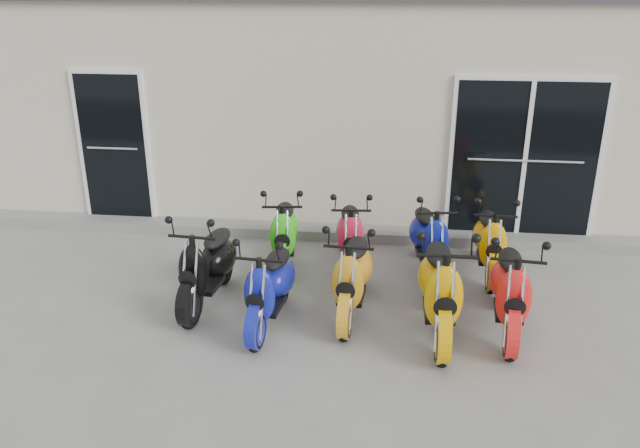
% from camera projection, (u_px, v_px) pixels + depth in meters
% --- Properties ---
extents(ground, '(80.00, 80.00, 0.00)m').
position_uv_depth(ground, '(314.00, 304.00, 7.13)').
color(ground, gray).
rests_on(ground, ground).
extents(building, '(14.00, 6.00, 3.20)m').
position_uv_depth(building, '(349.00, 90.00, 11.37)').
color(building, beige).
rests_on(building, ground).
extents(front_step, '(14.00, 0.40, 0.15)m').
position_uv_depth(front_step, '(332.00, 232.00, 8.97)').
color(front_step, gray).
rests_on(front_step, ground).
extents(door_left, '(1.07, 0.08, 2.22)m').
position_uv_depth(door_left, '(114.00, 143.00, 9.03)').
color(door_left, black).
rests_on(door_left, front_step).
extents(door_right, '(2.02, 0.08, 2.22)m').
position_uv_depth(door_right, '(525.00, 155.00, 8.40)').
color(door_right, black).
rests_on(door_right, front_step).
extents(scooter_front_black, '(0.71, 1.66, 1.19)m').
position_uv_depth(scooter_front_black, '(207.00, 255.00, 6.94)').
color(scooter_front_black, black).
rests_on(scooter_front_black, ground).
extents(scooter_front_blue, '(0.68, 1.57, 1.13)m').
position_uv_depth(scooter_front_blue, '(269.00, 277.00, 6.51)').
color(scooter_front_blue, '#141D9E').
rests_on(scooter_front_blue, ground).
extents(scooter_front_orange_a, '(0.68, 1.63, 1.18)m').
position_uv_depth(scooter_front_orange_a, '(353.00, 265.00, 6.70)').
color(scooter_front_orange_a, orange).
rests_on(scooter_front_orange_a, ground).
extents(scooter_front_orange_b, '(0.65, 1.76, 1.30)m').
position_uv_depth(scooter_front_orange_b, '(441.00, 276.00, 6.33)').
color(scooter_front_orange_b, '#E1A004').
rests_on(scooter_front_orange_b, ground).
extents(scooter_front_red, '(0.76, 1.68, 1.20)m').
position_uv_depth(scooter_front_red, '(512.00, 279.00, 6.37)').
color(scooter_front_red, red).
rests_on(scooter_front_red, ground).
extents(scooter_back_green, '(0.75, 1.59, 1.13)m').
position_uv_depth(scooter_back_green, '(284.00, 224.00, 7.94)').
color(scooter_back_green, '#34D018').
rests_on(scooter_back_green, ground).
extents(scooter_back_red, '(0.67, 1.55, 1.11)m').
position_uv_depth(scooter_back_red, '(350.00, 227.00, 7.86)').
color(scooter_back_red, red).
rests_on(scooter_back_red, ground).
extents(scooter_back_blue, '(0.78, 1.60, 1.13)m').
position_uv_depth(scooter_back_blue, '(429.00, 230.00, 7.74)').
color(scooter_back_blue, '#0B168B').
rests_on(scooter_back_blue, ground).
extents(scooter_back_yellow, '(0.63, 1.55, 1.12)m').
position_uv_depth(scooter_back_yellow, '(490.00, 233.00, 7.66)').
color(scooter_back_yellow, '#E79B02').
rests_on(scooter_back_yellow, ground).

